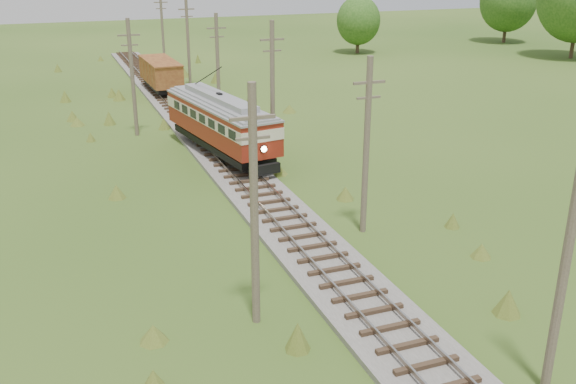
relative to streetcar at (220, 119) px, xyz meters
name	(u,v)px	position (x,y,z in m)	size (l,w,h in m)	color
railbed_main	(215,148)	(0.00, 1.67, -2.42)	(3.60, 96.00, 0.57)	#605B54
streetcar	(220,119)	(0.00, 0.00, 0.00)	(4.78, 12.43, 5.62)	black
gondola	(161,73)	(0.00, 22.02, -0.57)	(2.92, 8.36, 2.75)	black
gravel_pile	(202,89)	(3.46, 19.88, -1.99)	(3.70, 3.93, 1.35)	gray
utility_pole_r_1	(565,264)	(3.10, -27.33, 1.78)	(0.30, 0.30, 8.80)	brown
utility_pole_r_2	(366,145)	(3.30, -14.33, 1.81)	(1.60, 0.30, 8.60)	brown
utility_pole_r_3	(272,90)	(3.20, -1.33, 2.01)	(1.60, 0.30, 9.00)	brown
utility_pole_r_4	(218,64)	(3.00, 11.67, 1.71)	(1.60, 0.30, 8.40)	brown
utility_pole_r_5	(188,41)	(3.40, 24.67, 1.96)	(1.60, 0.30, 8.90)	brown
utility_pole_r_6	(162,29)	(3.20, 37.67, 1.86)	(1.60, 0.30, 8.70)	brown
utility_pole_l_a	(254,207)	(-4.20, -20.33, 2.01)	(1.60, 0.30, 9.00)	brown
utility_pole_l_b	(132,77)	(-4.50, 7.67, 1.81)	(1.60, 0.30, 8.60)	brown
tree_right_5	(508,0)	(56.00, 41.67, 3.58)	(8.40, 8.40, 10.82)	#38281C
tree_mid_b	(358,21)	(30.00, 39.67, 1.72)	(5.88, 5.88, 7.57)	#38281C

